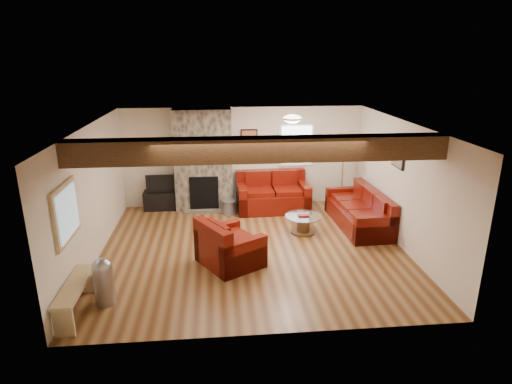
% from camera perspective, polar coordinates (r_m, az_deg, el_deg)
% --- Properties ---
extents(room, '(8.00, 8.00, 8.00)m').
position_cam_1_polar(room, '(8.20, -0.45, 0.30)').
color(room, '#5B3318').
rests_on(room, ground).
extents(floor, '(6.00, 6.00, 0.00)m').
position_cam_1_polar(floor, '(8.66, -0.43, -7.61)').
color(floor, '#5B3318').
rests_on(floor, ground).
extents(oak_beam, '(6.00, 0.36, 0.38)m').
position_cam_1_polar(oak_beam, '(6.72, 0.45, 5.70)').
color(oak_beam, '#301C0E').
rests_on(oak_beam, room).
extents(chimney_breast, '(1.40, 0.67, 2.50)m').
position_cam_1_polar(chimney_breast, '(10.59, -7.05, 4.06)').
color(chimney_breast, '#332F27').
rests_on(chimney_breast, floor).
extents(back_window, '(0.90, 0.08, 1.10)m').
position_cam_1_polar(back_window, '(10.91, 5.41, 6.31)').
color(back_window, white).
rests_on(back_window, room).
extents(hatch_window, '(0.08, 1.00, 0.90)m').
position_cam_1_polar(hatch_window, '(7.07, -23.98, -2.54)').
color(hatch_window, tan).
rests_on(hatch_window, room).
extents(ceiling_dome, '(0.40, 0.40, 0.18)m').
position_cam_1_polar(ceiling_dome, '(8.92, 4.86, 9.53)').
color(ceiling_dome, silver).
rests_on(ceiling_dome, room).
extents(artwork_back, '(0.42, 0.06, 0.52)m').
position_cam_1_polar(artwork_back, '(10.72, -0.92, 7.00)').
color(artwork_back, black).
rests_on(artwork_back, room).
extents(artwork_right, '(0.06, 0.55, 0.42)m').
position_cam_1_polar(artwork_right, '(9.08, 18.36, 4.40)').
color(artwork_right, black).
rests_on(artwork_right, room).
extents(sofa_three, '(0.99, 2.19, 0.83)m').
position_cam_1_polar(sofa_three, '(9.91, 13.49, -2.15)').
color(sofa_three, '#4E0A05').
rests_on(sofa_three, floor).
extents(loveseat, '(1.78, 1.06, 0.93)m').
position_cam_1_polar(loveseat, '(10.62, 2.26, 0.01)').
color(loveseat, '#4E0A05').
rests_on(loveseat, floor).
extents(armchair_red, '(1.35, 1.40, 0.86)m').
position_cam_1_polar(armchair_red, '(7.94, -3.48, -6.69)').
color(armchair_red, '#4E0A05').
rests_on(armchair_red, floor).
extents(coffee_table, '(0.80, 0.80, 0.42)m').
position_cam_1_polar(coffee_table, '(9.40, 6.31, -4.28)').
color(coffee_table, '#4C2C18').
rests_on(coffee_table, floor).
extents(tv_cabinet, '(0.95, 0.38, 0.47)m').
position_cam_1_polar(tv_cabinet, '(10.98, -12.25, -1.07)').
color(tv_cabinet, black).
rests_on(tv_cabinet, floor).
extents(television, '(0.77, 0.10, 0.44)m').
position_cam_1_polar(television, '(10.84, -12.41, 1.23)').
color(television, black).
rests_on(television, tv_cabinet).
extents(floor_lamp, '(0.41, 0.41, 1.60)m').
position_cam_1_polar(floor_lamp, '(10.50, 11.59, 4.52)').
color(floor_lamp, tan).
rests_on(floor_lamp, floor).
extents(pine_bench, '(0.30, 1.28, 0.48)m').
position_cam_1_polar(pine_bench, '(7.14, -22.83, -12.95)').
color(pine_bench, tan).
rests_on(pine_bench, floor).
extents(pedal_bin, '(0.40, 0.40, 0.78)m').
position_cam_1_polar(pedal_bin, '(7.15, -19.65, -11.13)').
color(pedal_bin, '#97979C').
rests_on(pedal_bin, floor).
extents(coal_bucket, '(0.37, 0.37, 0.35)m').
position_cam_1_polar(coal_bucket, '(10.47, -3.60, -1.97)').
color(coal_bucket, slate).
rests_on(coal_bucket, floor).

